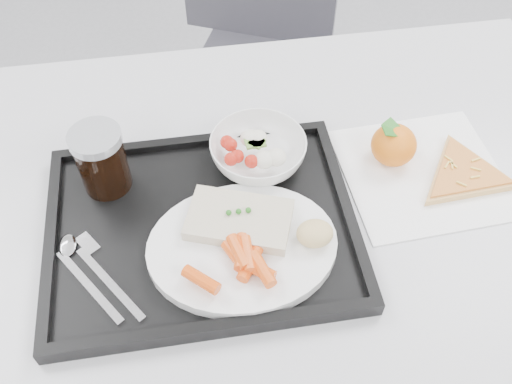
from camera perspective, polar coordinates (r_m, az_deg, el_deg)
table at (r=0.94m, az=0.05°, el=-3.61°), size 1.20×0.80×0.75m
chair at (r=1.56m, az=0.95°, el=15.30°), size 0.56×0.57×0.93m
tray at (r=0.85m, az=-5.41°, el=-3.54°), size 0.45×0.35×0.03m
dinner_plate at (r=0.81m, az=-1.38°, el=-5.51°), size 0.27×0.27×0.02m
fish_fillet at (r=0.81m, az=-1.69°, el=-2.77°), size 0.17×0.13×0.03m
bread_roll at (r=0.80m, az=5.90°, el=-4.15°), size 0.06×0.06×0.03m
salad_bowl at (r=0.90m, az=0.21°, el=4.07°), size 0.15×0.15×0.05m
cola_glass at (r=0.88m, az=-15.22°, el=3.18°), size 0.08×0.08×0.11m
cutlery at (r=0.83m, az=-16.48°, el=-7.26°), size 0.13×0.16×0.01m
napkin at (r=0.96m, az=16.28°, el=1.86°), size 0.26×0.25×0.00m
tangerine at (r=0.94m, az=13.61°, el=4.61°), size 0.09×0.09×0.07m
pizza_slice at (r=0.97m, az=20.07°, el=1.69°), size 0.26×0.26×0.02m
carrot_pile at (r=0.77m, az=-1.43°, el=-7.00°), size 0.13×0.09×0.03m
salad_contents at (r=0.89m, az=-0.29°, el=4.28°), size 0.10×0.08×0.03m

